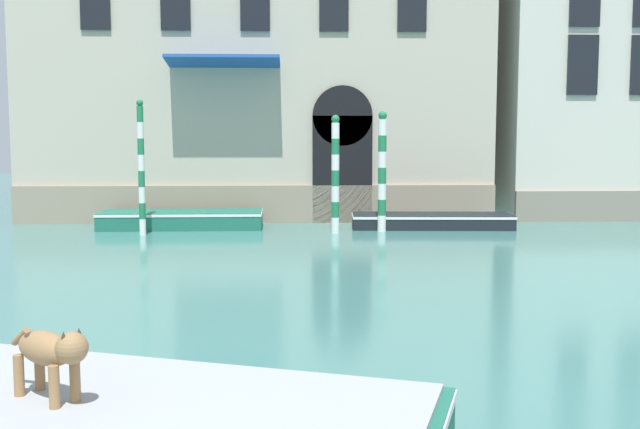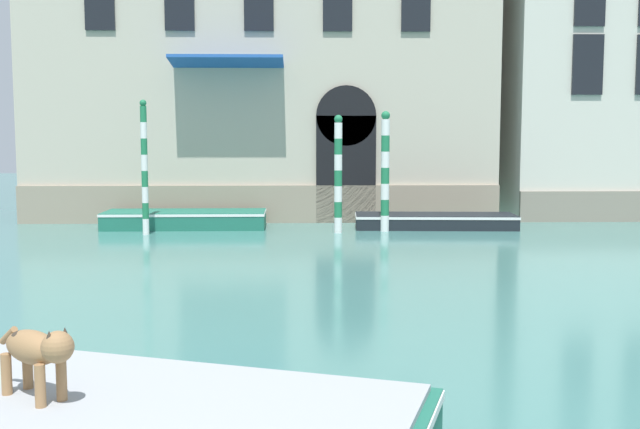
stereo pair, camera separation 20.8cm
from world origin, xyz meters
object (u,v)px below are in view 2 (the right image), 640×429
dog_on_deck (37,350)px  boat_moored_near_palazzo (185,219)px  mooring_pole_2 (145,167)px  boat_moored_far (435,221)px  mooring_pole_0 (385,171)px  mooring_pole_1 (338,174)px  boat_foreground (57,415)px

dog_on_deck → boat_moored_near_palazzo: (-1.28, 17.14, -0.72)m
boat_moored_near_palazzo → mooring_pole_2: 2.52m
boat_moored_far → dog_on_deck: bearing=-107.8°
boat_moored_far → mooring_pole_0: mooring_pole_0 is taller
boat_moored_far → mooring_pole_2: (-8.74, -1.31, 1.74)m
boat_moored_far → mooring_pole_1: bearing=-156.9°
boat_moored_far → mooring_pole_1: 3.63m
boat_foreground → dog_on_deck: (-0.05, -0.31, 0.70)m
boat_foreground → mooring_pole_1: bearing=96.3°
boat_moored_near_palazzo → mooring_pole_1: bearing=-17.2°
boat_foreground → boat_moored_near_palazzo: 16.88m
boat_moored_far → mooring_pole_0: (-1.67, -0.74, 1.59)m
dog_on_deck → boat_moored_near_palazzo: size_ratio=0.17×
mooring_pole_2 → mooring_pole_1: bearing=2.1°
dog_on_deck → boat_moored_far: 18.07m
mooring_pole_1 → boat_foreground: bearing=-102.5°
mooring_pole_0 → mooring_pole_1: size_ratio=1.04×
dog_on_deck → mooring_pole_2: 15.69m
boat_moored_near_palazzo → boat_moored_far: (7.83, -0.32, -0.05)m
mooring_pole_0 → mooring_pole_2: mooring_pole_2 is taller
boat_moored_far → mooring_pole_1: size_ratio=1.45×
boat_moored_near_palazzo → boat_moored_far: size_ratio=1.00×
boat_foreground → mooring_pole_1: (3.40, 15.40, 1.46)m
mooring_pole_0 → boat_moored_far: bearing=23.8°
mooring_pole_0 → mooring_pole_2: 7.10m
boat_moored_near_palazzo → mooring_pole_1: mooring_pole_1 is taller
boat_moored_near_palazzo → mooring_pole_1: 5.16m
dog_on_deck → mooring_pole_0: mooring_pole_0 is taller
boat_foreground → boat_moored_near_palazzo: size_ratio=1.41×
boat_foreground → dog_on_deck: 0.77m
dog_on_deck → boat_moored_near_palazzo: 17.20m
mooring_pole_0 → mooring_pole_1: mooring_pole_0 is taller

